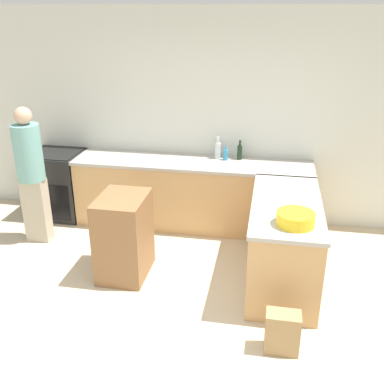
{
  "coord_description": "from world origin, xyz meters",
  "views": [
    {
      "loc": [
        0.96,
        -3.15,
        2.69
      ],
      "look_at": [
        0.2,
        1.01,
        0.92
      ],
      "focal_mm": 42.0,
      "sensor_mm": 36.0,
      "label": 1
    }
  ],
  "objects_px": {
    "range_oven": "(59,184)",
    "mixing_bowl": "(295,219)",
    "vinegar_bottle_clear": "(218,150)",
    "paper_bag": "(282,332)",
    "island_table": "(124,236)",
    "dish_soap_bottle": "(225,154)",
    "wine_bottle_dark": "(240,152)",
    "person_by_range": "(31,171)"
  },
  "relations": [
    {
      "from": "dish_soap_bottle",
      "to": "wine_bottle_dark",
      "type": "xyz_separation_m",
      "value": [
        0.17,
        0.06,
        0.03
      ]
    },
    {
      "from": "island_table",
      "to": "mixing_bowl",
      "type": "height_order",
      "value": "mixing_bowl"
    },
    {
      "from": "range_oven",
      "to": "vinegar_bottle_clear",
      "type": "relative_size",
      "value": 3.18
    },
    {
      "from": "island_table",
      "to": "dish_soap_bottle",
      "type": "distance_m",
      "value": 1.75
    },
    {
      "from": "island_table",
      "to": "paper_bag",
      "type": "bearing_deg",
      "value": -28.63
    },
    {
      "from": "mixing_bowl",
      "to": "person_by_range",
      "type": "distance_m",
      "value": 3.11
    },
    {
      "from": "range_oven",
      "to": "island_table",
      "type": "distance_m",
      "value": 1.86
    },
    {
      "from": "mixing_bowl",
      "to": "vinegar_bottle_clear",
      "type": "xyz_separation_m",
      "value": [
        -0.92,
        1.74,
        0.05
      ]
    },
    {
      "from": "range_oven",
      "to": "mixing_bowl",
      "type": "height_order",
      "value": "mixing_bowl"
    },
    {
      "from": "mixing_bowl",
      "to": "dish_soap_bottle",
      "type": "height_order",
      "value": "dish_soap_bottle"
    },
    {
      "from": "paper_bag",
      "to": "range_oven",
      "type": "bearing_deg",
      "value": 144.04
    },
    {
      "from": "mixing_bowl",
      "to": "wine_bottle_dark",
      "type": "bearing_deg",
      "value": 110.12
    },
    {
      "from": "paper_bag",
      "to": "vinegar_bottle_clear",
      "type": "bearing_deg",
      "value": 110.04
    },
    {
      "from": "dish_soap_bottle",
      "to": "wine_bottle_dark",
      "type": "height_order",
      "value": "wine_bottle_dark"
    },
    {
      "from": "mixing_bowl",
      "to": "wine_bottle_dark",
      "type": "xyz_separation_m",
      "value": [
        -0.64,
        1.75,
        0.04
      ]
    },
    {
      "from": "vinegar_bottle_clear",
      "to": "person_by_range",
      "type": "bearing_deg",
      "value": -156.07
    },
    {
      "from": "island_table",
      "to": "vinegar_bottle_clear",
      "type": "height_order",
      "value": "vinegar_bottle_clear"
    },
    {
      "from": "vinegar_bottle_clear",
      "to": "wine_bottle_dark",
      "type": "bearing_deg",
      "value": 1.92
    },
    {
      "from": "vinegar_bottle_clear",
      "to": "dish_soap_bottle",
      "type": "relative_size",
      "value": 1.54
    },
    {
      "from": "person_by_range",
      "to": "paper_bag",
      "type": "distance_m",
      "value": 3.35
    },
    {
      "from": "mixing_bowl",
      "to": "person_by_range",
      "type": "height_order",
      "value": "person_by_range"
    },
    {
      "from": "mixing_bowl",
      "to": "paper_bag",
      "type": "xyz_separation_m",
      "value": [
        -0.06,
        -0.62,
        -0.75
      ]
    },
    {
      "from": "vinegar_bottle_clear",
      "to": "dish_soap_bottle",
      "type": "bearing_deg",
      "value": -24.16
    },
    {
      "from": "vinegar_bottle_clear",
      "to": "paper_bag",
      "type": "height_order",
      "value": "vinegar_bottle_clear"
    },
    {
      "from": "wine_bottle_dark",
      "to": "mixing_bowl",
      "type": "bearing_deg",
      "value": -69.88
    },
    {
      "from": "paper_bag",
      "to": "mixing_bowl",
      "type": "bearing_deg",
      "value": 84.51
    },
    {
      "from": "dish_soap_bottle",
      "to": "mixing_bowl",
      "type": "bearing_deg",
      "value": -64.33
    },
    {
      "from": "person_by_range",
      "to": "vinegar_bottle_clear",
      "type": "bearing_deg",
      "value": 23.93
    },
    {
      "from": "paper_bag",
      "to": "wine_bottle_dark",
      "type": "bearing_deg",
      "value": 103.81
    },
    {
      "from": "mixing_bowl",
      "to": "paper_bag",
      "type": "distance_m",
      "value": 0.98
    },
    {
      "from": "person_by_range",
      "to": "dish_soap_bottle",
      "type": "bearing_deg",
      "value": 21.84
    },
    {
      "from": "island_table",
      "to": "vinegar_bottle_clear",
      "type": "bearing_deg",
      "value": 61.43
    },
    {
      "from": "island_table",
      "to": "wine_bottle_dark",
      "type": "relative_size",
      "value": 3.57
    },
    {
      "from": "island_table",
      "to": "wine_bottle_dark",
      "type": "bearing_deg",
      "value": 53.84
    },
    {
      "from": "vinegar_bottle_clear",
      "to": "mixing_bowl",
      "type": "bearing_deg",
      "value": -62.17
    },
    {
      "from": "range_oven",
      "to": "island_table",
      "type": "xyz_separation_m",
      "value": [
        1.35,
        -1.28,
        0.0
      ]
    },
    {
      "from": "dish_soap_bottle",
      "to": "range_oven",
      "type": "bearing_deg",
      "value": -176.61
    },
    {
      "from": "island_table",
      "to": "dish_soap_bottle",
      "type": "xyz_separation_m",
      "value": [
        0.9,
        1.41,
        0.51
      ]
    },
    {
      "from": "vinegar_bottle_clear",
      "to": "wine_bottle_dark",
      "type": "relative_size",
      "value": 1.12
    },
    {
      "from": "wine_bottle_dark",
      "to": "person_by_range",
      "type": "relative_size",
      "value": 0.15
    },
    {
      "from": "range_oven",
      "to": "vinegar_bottle_clear",
      "type": "height_order",
      "value": "vinegar_bottle_clear"
    },
    {
      "from": "person_by_range",
      "to": "paper_bag",
      "type": "relative_size",
      "value": 4.46
    }
  ]
}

